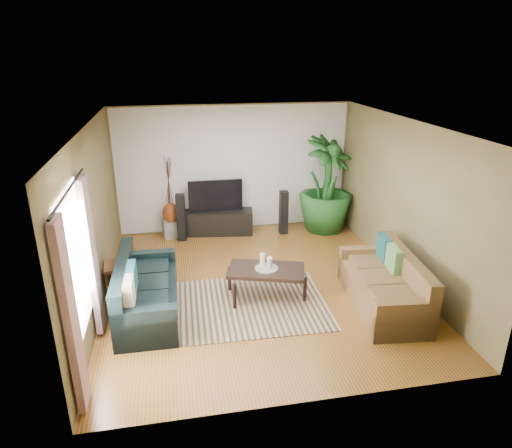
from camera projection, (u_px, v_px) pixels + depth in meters
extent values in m
plane|color=brown|center=(258.00, 286.00, 7.69)|extent=(5.50, 5.50, 0.00)
plane|color=white|center=(259.00, 124.00, 6.71)|extent=(5.50, 5.50, 0.00)
plane|color=brown|center=(234.00, 169.00, 9.72)|extent=(5.00, 0.00, 5.00)
plane|color=brown|center=(310.00, 298.00, 4.68)|extent=(5.00, 0.00, 5.00)
plane|color=brown|center=(93.00, 221.00, 6.76)|extent=(0.00, 5.50, 5.50)
plane|color=brown|center=(405.00, 202.00, 7.64)|extent=(0.00, 5.50, 5.50)
plane|color=white|center=(234.00, 169.00, 9.71)|extent=(4.90, 0.00, 4.90)
plane|color=white|center=(75.00, 265.00, 5.28)|extent=(0.00, 1.80, 1.80)
cube|color=gray|center=(71.00, 318.00, 4.69)|extent=(0.08, 0.35, 2.20)
cube|color=gray|center=(92.00, 257.00, 6.07)|extent=(0.08, 0.35, 2.20)
cylinder|color=black|center=(68.00, 190.00, 4.97)|extent=(0.03, 1.90, 0.03)
cube|color=black|center=(147.00, 287.00, 6.79)|extent=(0.87, 1.99, 0.85)
cube|color=brown|center=(383.00, 281.00, 6.96)|extent=(1.08, 2.04, 0.85)
cube|color=tan|center=(243.00, 305.00, 7.11)|extent=(2.65, 1.91, 0.01)
cube|color=black|center=(266.00, 282.00, 7.30)|extent=(1.33, 0.97, 0.49)
cylinder|color=gray|center=(266.00, 268.00, 7.21)|extent=(0.37, 0.37, 0.02)
cylinder|color=white|center=(262.00, 260.00, 7.18)|extent=(0.08, 0.08, 0.24)
cylinder|color=#ECE7C7|center=(270.00, 263.00, 7.14)|extent=(0.08, 0.08, 0.18)
cylinder|color=beige|center=(270.00, 261.00, 7.25)|extent=(0.08, 0.08, 0.15)
cube|color=black|center=(216.00, 222.00, 9.81)|extent=(1.60, 0.67, 0.52)
cube|color=black|center=(215.00, 196.00, 9.60)|extent=(1.14, 0.06, 0.67)
cube|color=black|center=(181.00, 218.00, 9.39)|extent=(0.20, 0.21, 0.98)
cube|color=black|center=(284.00, 212.00, 9.74)|extent=(0.17, 0.19, 0.94)
imported|color=#1B511D|center=(326.00, 185.00, 9.75)|extent=(1.60, 1.60, 2.04)
cylinder|color=black|center=(324.00, 223.00, 10.06)|extent=(0.38, 0.38, 0.29)
cube|color=gray|center=(172.00, 228.00, 9.67)|extent=(0.42, 0.42, 0.36)
ellipsoid|color=brown|center=(171.00, 213.00, 9.55)|extent=(0.33, 0.33, 0.46)
cube|color=brown|center=(120.00, 277.00, 7.46)|extent=(0.50, 0.50, 0.49)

